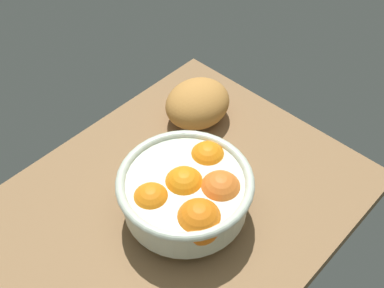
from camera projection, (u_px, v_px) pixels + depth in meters
The scene contains 3 objects.
ground_plane at pixel (169, 211), 87.18cm from camera, with size 68.91×52.44×3.00cm, color olive.
fruit_bowl at pixel (188, 192), 80.17cm from camera, with size 22.71×22.71×11.08cm.
bread_loaf at pixel (198, 103), 98.23cm from camera, with size 13.89×11.99×8.62cm, color #C5853E.
Camera 1 is at (-34.06, -37.50, 70.60)cm, focal length 45.38 mm.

